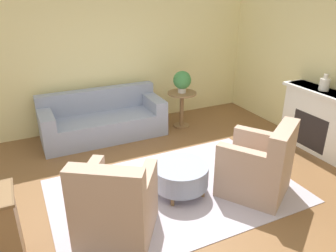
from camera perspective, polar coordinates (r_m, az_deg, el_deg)
ground_plane at (r=4.66m, az=1.28°, el=-11.28°), size 16.00×16.00×0.00m
wall_back at (r=6.56m, az=-9.90°, el=12.09°), size 9.46×0.12×2.80m
rug at (r=4.65m, az=1.28°, el=-11.23°), size 3.34×2.17×0.01m
couch at (r=6.24m, az=-11.26°, el=0.92°), size 2.23×0.89×0.85m
armchair_left at (r=3.75m, az=-9.13°, el=-13.93°), size 1.12×1.13×1.03m
armchair_right at (r=4.58m, az=15.57°, el=-7.02°), size 1.12×1.13×1.03m
ottoman_table at (r=4.49m, az=2.15°, el=-8.53°), size 0.76×0.76×0.41m
side_table at (r=6.49m, az=2.41°, el=3.96°), size 0.57×0.57×0.72m
fireplace at (r=6.08m, az=24.70°, el=1.08°), size 0.44×1.36×1.07m
vase_mantel_near at (r=5.88m, az=25.61°, el=6.62°), size 0.16×0.16×0.27m
potted_plant_on_side_table at (r=6.36m, az=2.48°, el=7.90°), size 0.35×0.35×0.42m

